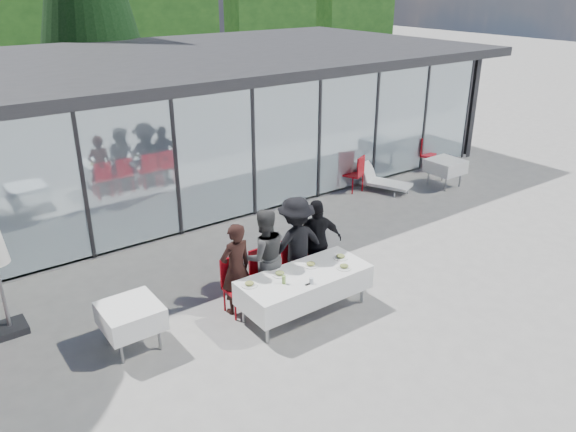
# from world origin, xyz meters

# --- Properties ---
(ground) EXTENTS (90.00, 90.00, 0.00)m
(ground) POSITION_xyz_m (0.00, 0.00, 0.00)
(ground) COLOR gray
(ground) RESTS_ON ground
(pavilion) EXTENTS (14.80, 8.80, 3.44)m
(pavilion) POSITION_xyz_m (2.00, 8.16, 2.15)
(pavilion) COLOR gray
(pavilion) RESTS_ON ground
(dining_table) EXTENTS (2.26, 0.96, 0.75)m
(dining_table) POSITION_xyz_m (-0.59, -0.04, 0.54)
(dining_table) COLOR white
(dining_table) RESTS_ON ground
(diner_a) EXTENTS (0.64, 0.64, 1.63)m
(diner_a) POSITION_xyz_m (-1.49, 0.67, 0.82)
(diner_a) COLOR black
(diner_a) RESTS_ON ground
(diner_chair_a) EXTENTS (0.44, 0.44, 0.97)m
(diner_chair_a) POSITION_xyz_m (-1.49, 0.71, 0.54)
(diner_chair_a) COLOR #AD0B13
(diner_chair_a) RESTS_ON ground
(diner_b) EXTENTS (1.04, 1.04, 1.74)m
(diner_b) POSITION_xyz_m (-0.92, 0.67, 0.87)
(diner_b) COLOR #484848
(diner_b) RESTS_ON ground
(diner_chair_b) EXTENTS (0.44, 0.44, 0.97)m
(diner_chair_b) POSITION_xyz_m (-0.92, 0.71, 0.54)
(diner_chair_b) COLOR #AD0B13
(diner_chair_b) RESTS_ON ground
(diner_c) EXTENTS (1.28, 1.28, 1.79)m
(diner_c) POSITION_xyz_m (-0.23, 0.67, 0.90)
(diner_c) COLOR black
(diner_c) RESTS_ON ground
(diner_chair_c) EXTENTS (0.44, 0.44, 0.97)m
(diner_chair_c) POSITION_xyz_m (-0.23, 0.71, 0.54)
(diner_chair_c) COLOR #AD0B13
(diner_chair_c) RESTS_ON ground
(diner_d) EXTENTS (1.19, 1.19, 1.64)m
(diner_d) POSITION_xyz_m (0.25, 0.67, 0.82)
(diner_d) COLOR black
(diner_d) RESTS_ON ground
(diner_chair_d) EXTENTS (0.44, 0.44, 0.97)m
(diner_chair_d) POSITION_xyz_m (0.25, 0.71, 0.54)
(diner_chair_d) COLOR #AD0B13
(diner_chair_d) RESTS_ON ground
(plate_a) EXTENTS (0.26, 0.26, 0.07)m
(plate_a) POSITION_xyz_m (-1.54, 0.17, 0.78)
(plate_a) COLOR white
(plate_a) RESTS_ON dining_table
(plate_b) EXTENTS (0.26, 0.26, 0.07)m
(plate_b) POSITION_xyz_m (-0.95, 0.16, 0.78)
(plate_b) COLOR white
(plate_b) RESTS_ON dining_table
(plate_c) EXTENTS (0.26, 0.26, 0.07)m
(plate_c) POSITION_xyz_m (-0.34, 0.11, 0.78)
(plate_c) COLOR white
(plate_c) RESTS_ON dining_table
(plate_d) EXTENTS (0.26, 0.26, 0.07)m
(plate_d) POSITION_xyz_m (0.26, 0.03, 0.78)
(plate_d) COLOR white
(plate_d) RESTS_ON dining_table
(plate_extra) EXTENTS (0.26, 0.26, 0.07)m
(plate_extra) POSITION_xyz_m (0.07, -0.28, 0.78)
(plate_extra) COLOR white
(plate_extra) RESTS_ON dining_table
(juice_bottle) EXTENTS (0.06, 0.06, 0.13)m
(juice_bottle) POSITION_xyz_m (-1.06, -0.10, 0.82)
(juice_bottle) COLOR #88B44B
(juice_bottle) RESTS_ON dining_table
(drinking_glasses) EXTENTS (0.07, 0.07, 0.10)m
(drinking_glasses) POSITION_xyz_m (-0.70, -0.36, 0.80)
(drinking_glasses) COLOR silver
(drinking_glasses) RESTS_ON dining_table
(folded_eyeglasses) EXTENTS (0.14, 0.03, 0.01)m
(folded_eyeglasses) POSITION_xyz_m (-0.75, -0.36, 0.76)
(folded_eyeglasses) COLOR black
(folded_eyeglasses) RESTS_ON dining_table
(spare_table_left) EXTENTS (0.86, 0.86, 0.74)m
(spare_table_left) POSITION_xyz_m (-3.32, 0.74, 0.55)
(spare_table_left) COLOR white
(spare_table_left) RESTS_ON ground
(spare_table_right) EXTENTS (0.86, 0.86, 0.74)m
(spare_table_right) POSITION_xyz_m (6.36, 2.71, 0.55)
(spare_table_right) COLOR white
(spare_table_right) RESTS_ON ground
(spare_chair_a) EXTENTS (0.61, 0.61, 0.97)m
(spare_chair_a) POSITION_xyz_m (7.00, 3.98, 0.54)
(spare_chair_a) COLOR #AD0B13
(spare_chair_a) RESTS_ON ground
(spare_chair_b) EXTENTS (0.58, 0.58, 0.97)m
(spare_chair_b) POSITION_xyz_m (4.12, 3.81, 0.54)
(spare_chair_b) COLOR #AD0B13
(spare_chair_b) RESTS_ON ground
(lounger) EXTENTS (1.08, 1.46, 0.72)m
(lounger) POSITION_xyz_m (4.77, 3.55, 0.26)
(lounger) COLOR white
(lounger) RESTS_ON ground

